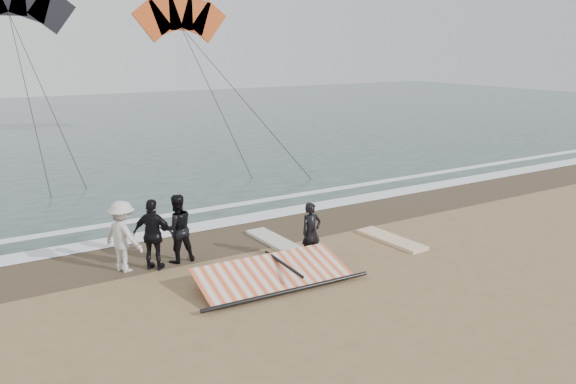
% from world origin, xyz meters
% --- Properties ---
extents(ground, '(120.00, 120.00, 0.00)m').
position_xyz_m(ground, '(0.00, 0.00, 0.00)').
color(ground, '#8C704C').
rests_on(ground, ground).
extents(sea, '(120.00, 54.00, 0.02)m').
position_xyz_m(sea, '(0.00, 33.00, 0.01)').
color(sea, '#233838').
rests_on(sea, ground).
extents(wet_sand, '(120.00, 2.80, 0.01)m').
position_xyz_m(wet_sand, '(0.00, 4.50, 0.01)').
color(wet_sand, '#4C3D2B').
rests_on(wet_sand, ground).
extents(foam_near, '(120.00, 0.90, 0.01)m').
position_xyz_m(foam_near, '(0.00, 5.90, 0.03)').
color(foam_near, white).
rests_on(foam_near, sea).
extents(foam_far, '(120.00, 0.45, 0.01)m').
position_xyz_m(foam_far, '(0.00, 7.60, 0.03)').
color(foam_far, white).
rests_on(foam_far, sea).
extents(man_main, '(0.59, 0.38, 1.60)m').
position_xyz_m(man_main, '(0.10, 1.69, 0.80)').
color(man_main, black).
rests_on(man_main, ground).
extents(board_white, '(0.80, 2.38, 0.09)m').
position_xyz_m(board_white, '(2.99, 1.74, 0.05)').
color(board_white, white).
rests_on(board_white, ground).
extents(board_cream, '(0.73, 2.43, 0.10)m').
position_xyz_m(board_cream, '(-0.03, 3.39, 0.05)').
color(board_cream, beige).
rests_on(board_cream, ground).
extents(trio_cluster, '(2.45, 1.52, 1.87)m').
position_xyz_m(trio_cluster, '(-3.75, 3.45, 0.93)').
color(trio_cluster, black).
rests_on(trio_cluster, ground).
extents(sail_rig, '(4.34, 1.90, 0.50)m').
position_xyz_m(sail_rig, '(-1.61, 1.03, 0.19)').
color(sail_rig, black).
rests_on(sail_rig, ground).
extents(kite_red, '(6.26, 6.72, 14.78)m').
position_xyz_m(kite_red, '(4.77, 22.59, 7.01)').
color(kite_red, '#CB4917').
rests_on(kite_red, ground).
extents(kite_dark, '(8.35, 7.19, 15.98)m').
position_xyz_m(kite_dark, '(-4.02, 26.35, 7.63)').
color(kite_dark, black).
rests_on(kite_dark, ground).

